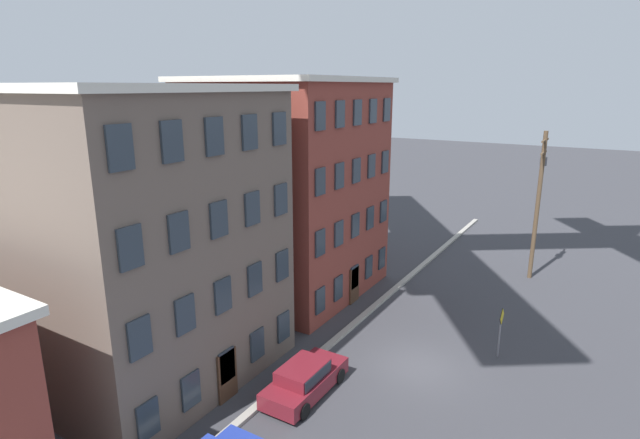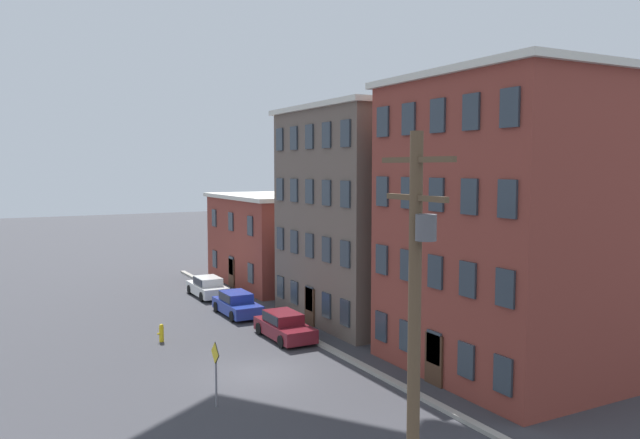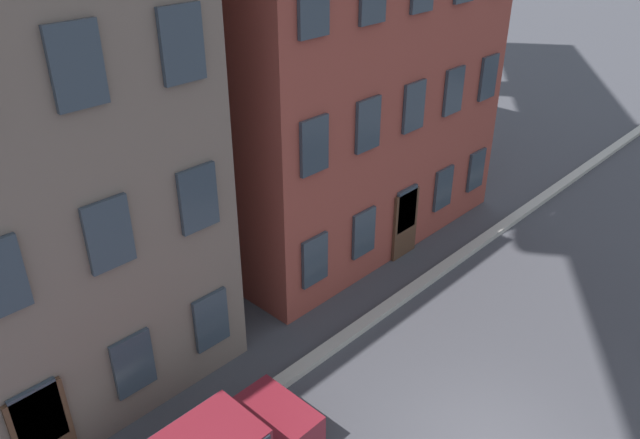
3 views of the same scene
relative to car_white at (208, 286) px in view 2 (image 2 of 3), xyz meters
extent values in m
plane|color=#38383D|center=(17.11, -3.21, -0.75)|extent=(200.00, 200.00, 0.00)
cube|color=#9E998E|center=(17.11, 1.29, -0.67)|extent=(56.00, 0.36, 0.16)
cube|color=brown|center=(-2.49, 7.34, 2.64)|extent=(11.72, 9.12, 6.77)
cube|color=silver|center=(-2.49, 7.34, 6.17)|extent=(12.22, 9.62, 0.30)
cube|color=#2D3842|center=(-6.39, 2.73, 0.94)|extent=(0.90, 0.10, 1.40)
cube|color=#2D3842|center=(-6.39, 2.73, 4.33)|extent=(0.90, 0.10, 1.40)
cube|color=#2D3842|center=(-2.49, 2.73, 0.94)|extent=(0.90, 0.10, 1.40)
cube|color=#2D3842|center=(-2.49, 2.73, 4.33)|extent=(0.90, 0.10, 1.40)
cube|color=#2D3842|center=(1.42, 2.73, 0.94)|extent=(0.90, 0.10, 1.40)
cube|color=#2D3842|center=(1.42, 2.73, 4.33)|extent=(0.90, 0.10, 1.40)
cube|color=#472D1E|center=(-2.49, 2.73, 0.35)|extent=(1.10, 0.10, 2.20)
cube|color=#66564C|center=(10.55, 7.92, 5.51)|extent=(10.12, 10.26, 12.52)
cube|color=silver|center=(10.55, 7.92, 11.92)|extent=(10.62, 10.76, 0.30)
cube|color=#2D3842|center=(6.51, 2.73, 0.82)|extent=(0.90, 0.10, 1.40)
cube|color=#2D3842|center=(6.51, 2.73, 3.95)|extent=(0.90, 0.10, 1.40)
cube|color=#2D3842|center=(6.51, 2.73, 7.07)|extent=(0.90, 0.10, 1.40)
cube|color=#2D3842|center=(6.51, 2.73, 10.20)|extent=(0.90, 0.10, 1.40)
cube|color=#2D3842|center=(8.53, 2.73, 0.82)|extent=(0.90, 0.10, 1.40)
cube|color=#2D3842|center=(8.53, 2.73, 3.95)|extent=(0.90, 0.10, 1.40)
cube|color=#2D3842|center=(8.53, 2.73, 7.07)|extent=(0.90, 0.10, 1.40)
cube|color=#2D3842|center=(8.53, 2.73, 10.20)|extent=(0.90, 0.10, 1.40)
cube|color=#2D3842|center=(10.55, 2.73, 0.82)|extent=(0.90, 0.10, 1.40)
cube|color=#2D3842|center=(10.55, 2.73, 3.95)|extent=(0.90, 0.10, 1.40)
cube|color=#2D3842|center=(10.55, 2.73, 7.07)|extent=(0.90, 0.10, 1.40)
cube|color=#2D3842|center=(10.55, 2.73, 10.20)|extent=(0.90, 0.10, 1.40)
cube|color=#2D3842|center=(12.58, 2.73, 0.82)|extent=(0.90, 0.10, 1.40)
cube|color=#2D3842|center=(12.58, 2.73, 3.95)|extent=(0.90, 0.10, 1.40)
cube|color=#2D3842|center=(12.58, 2.73, 7.07)|extent=(0.90, 0.10, 1.40)
cube|color=#2D3842|center=(12.58, 2.73, 10.20)|extent=(0.90, 0.10, 1.40)
cube|color=#2D3842|center=(14.60, 2.73, 0.82)|extent=(0.90, 0.10, 1.40)
cube|color=#2D3842|center=(14.60, 2.73, 3.95)|extent=(0.90, 0.10, 1.40)
cube|color=#2D3842|center=(14.60, 2.73, 7.07)|extent=(0.90, 0.10, 1.40)
cube|color=#2D3842|center=(14.60, 2.73, 10.20)|extent=(0.90, 0.10, 1.40)
cube|color=#472D1E|center=(10.55, 2.73, 0.35)|extent=(1.10, 0.10, 2.20)
cube|color=brown|center=(21.99, 7.50, 5.72)|extent=(9.96, 9.43, 12.94)
cube|color=silver|center=(21.99, 7.50, 12.34)|extent=(10.46, 9.93, 0.30)
cube|color=#2D3842|center=(18.01, 2.73, 0.87)|extent=(0.90, 0.10, 1.40)
cube|color=#2D3842|center=(18.01, 2.73, 4.10)|extent=(0.90, 0.10, 1.40)
cube|color=#2D3842|center=(18.01, 2.73, 7.34)|extent=(0.90, 0.10, 1.40)
cube|color=#2D3842|center=(18.01, 2.73, 10.58)|extent=(0.90, 0.10, 1.40)
cube|color=#2D3842|center=(20.00, 2.73, 0.87)|extent=(0.90, 0.10, 1.40)
cube|color=#2D3842|center=(20.00, 2.73, 4.10)|extent=(0.90, 0.10, 1.40)
cube|color=#2D3842|center=(20.00, 2.73, 7.34)|extent=(0.90, 0.10, 1.40)
cube|color=#2D3842|center=(20.00, 2.73, 10.58)|extent=(0.90, 0.10, 1.40)
cube|color=#2D3842|center=(21.99, 2.73, 0.87)|extent=(0.90, 0.10, 1.40)
cube|color=#2D3842|center=(21.99, 2.73, 4.10)|extent=(0.90, 0.10, 1.40)
cube|color=#2D3842|center=(21.99, 2.73, 7.34)|extent=(0.90, 0.10, 1.40)
cube|color=#2D3842|center=(21.99, 2.73, 10.58)|extent=(0.90, 0.10, 1.40)
cube|color=#2D3842|center=(23.98, 2.73, 0.87)|extent=(0.90, 0.10, 1.40)
cube|color=#2D3842|center=(23.98, 2.73, 4.10)|extent=(0.90, 0.10, 1.40)
cube|color=#2D3842|center=(23.98, 2.73, 7.34)|extent=(0.90, 0.10, 1.40)
cube|color=#2D3842|center=(23.98, 2.73, 10.58)|extent=(0.90, 0.10, 1.40)
cube|color=#2D3842|center=(25.97, 2.73, 0.87)|extent=(0.90, 0.10, 1.40)
cube|color=#2D3842|center=(25.97, 2.73, 4.10)|extent=(0.90, 0.10, 1.40)
cube|color=#2D3842|center=(25.97, 2.73, 7.34)|extent=(0.90, 0.10, 1.40)
cube|color=#2D3842|center=(25.97, 2.73, 10.58)|extent=(0.90, 0.10, 1.40)
cube|color=#472D1E|center=(21.99, 2.73, 0.35)|extent=(1.10, 0.10, 2.20)
cube|color=silver|center=(-0.07, 0.00, -0.22)|extent=(4.40, 1.80, 0.70)
cube|color=silver|center=(0.13, 0.00, 0.41)|extent=(2.20, 1.51, 0.55)
cube|color=#1E232D|center=(0.13, 0.00, 0.41)|extent=(2.02, 1.58, 0.48)
cylinder|color=black|center=(-1.52, -0.85, -0.42)|extent=(0.66, 0.22, 0.66)
cylinder|color=black|center=(-1.52, 0.85, -0.42)|extent=(0.66, 0.22, 0.66)
cylinder|color=black|center=(1.38, -0.85, -0.42)|extent=(0.66, 0.22, 0.66)
cylinder|color=black|center=(1.38, 0.85, -0.42)|extent=(0.66, 0.22, 0.66)
cube|color=#233899|center=(6.29, -0.15, -0.22)|extent=(4.40, 1.80, 0.70)
cube|color=#233899|center=(6.09, -0.15, 0.41)|extent=(2.20, 1.51, 0.55)
cube|color=#1E232D|center=(6.09, -0.15, 0.41)|extent=(2.02, 1.58, 0.48)
cylinder|color=black|center=(7.74, 0.70, -0.42)|extent=(0.66, 0.22, 0.66)
cylinder|color=black|center=(7.74, -1.00, -0.42)|extent=(0.66, 0.22, 0.66)
cylinder|color=black|center=(4.84, 0.70, -0.42)|extent=(0.66, 0.22, 0.66)
cylinder|color=black|center=(4.84, -1.00, -0.42)|extent=(0.66, 0.22, 0.66)
cube|color=maroon|center=(12.57, 0.17, -0.22)|extent=(4.40, 1.80, 0.70)
cube|color=maroon|center=(12.37, 0.17, 0.41)|extent=(2.20, 1.51, 0.55)
cube|color=#1E232D|center=(12.37, 0.17, 0.41)|extent=(2.02, 1.58, 0.48)
cylinder|color=black|center=(14.02, 1.02, -0.42)|extent=(0.66, 0.22, 0.66)
cylinder|color=black|center=(14.02, -0.68, -0.42)|extent=(0.66, 0.22, 0.66)
cylinder|color=black|center=(11.12, 1.02, -0.42)|extent=(0.66, 0.22, 0.66)
cylinder|color=black|center=(11.12, -0.68, -0.42)|extent=(0.66, 0.22, 0.66)
cylinder|color=slate|center=(19.95, -6.20, 0.46)|extent=(0.08, 0.08, 2.41)
cube|color=yellow|center=(19.95, -6.23, 1.37)|extent=(0.82, 0.03, 0.82)
cube|color=black|center=(19.95, -6.22, 1.37)|extent=(0.88, 0.02, 0.88)
cylinder|color=brown|center=(31.81, -5.76, 4.24)|extent=(0.28, 0.28, 9.98)
cube|color=brown|center=(31.81, -5.76, 8.63)|extent=(2.40, 0.12, 0.12)
cube|color=brown|center=(31.81, -5.76, 7.83)|extent=(2.00, 0.12, 0.12)
cylinder|color=#515156|center=(32.16, -5.76, 7.23)|extent=(0.44, 0.44, 0.55)
cylinder|color=yellow|center=(9.97, -5.80, -0.35)|extent=(0.24, 0.24, 0.80)
sphere|color=yellow|center=(9.97, -5.80, 0.10)|extent=(0.22, 0.22, 0.22)
cylinder|color=yellow|center=(9.97, -5.96, -0.30)|extent=(0.10, 0.12, 0.10)
camera|label=1|loc=(-3.12, -10.06, 11.97)|focal=28.00mm
camera|label=2|loc=(42.39, -13.77, 8.48)|focal=35.00mm
camera|label=3|loc=(8.12, -6.95, 9.74)|focal=35.00mm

